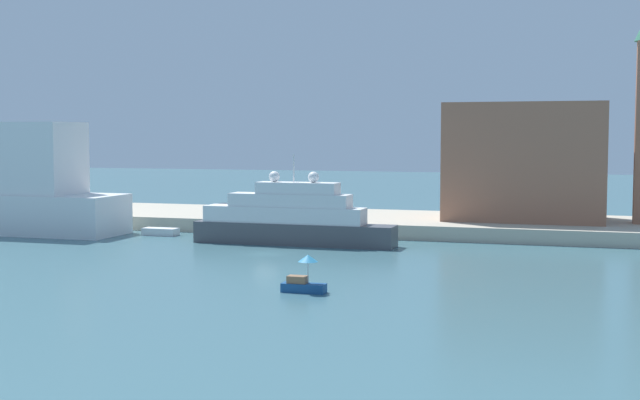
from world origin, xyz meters
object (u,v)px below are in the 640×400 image
object	(u,v)px
small_motorboat	(304,279)
person_figure	(240,212)
large_yacht	(291,219)
work_barge	(161,232)
mooring_bollard	(300,217)
harbor_building	(526,162)
parked_car	(229,209)

from	to	relation	value
small_motorboat	person_figure	size ratio (longest dim) A/B	2.10
large_yacht	person_figure	world-z (taller)	large_yacht
work_barge	mooring_bollard	size ratio (longest dim) A/B	5.10
person_figure	mooring_bollard	world-z (taller)	person_figure
harbor_building	person_figure	size ratio (longest dim) A/B	11.61
large_yacht	parked_car	world-z (taller)	large_yacht
large_yacht	mooring_bollard	xyz separation A→B (m)	(-2.08, 9.19, -0.67)
large_yacht	work_barge	bearing A→B (deg)	169.33
person_figure	mooring_bollard	size ratio (longest dim) A/B	1.96
large_yacht	mooring_bollard	distance (m)	9.44
large_yacht	work_barge	world-z (taller)	large_yacht
large_yacht	parked_car	distance (m)	21.05
parked_car	small_motorboat	bearing A→B (deg)	-59.79
small_motorboat	mooring_bollard	distance (m)	39.44
harbor_building	mooring_bollard	distance (m)	29.29
large_yacht	parked_car	xyz separation A→B (m)	(-14.32, 15.41, -0.49)
work_barge	mooring_bollard	distance (m)	17.37
work_barge	harbor_building	size ratio (longest dim) A/B	0.22
large_yacht	harbor_building	world-z (taller)	harbor_building
large_yacht	small_motorboat	xyz separation A→B (m)	(10.97, -28.02, -1.76)
large_yacht	work_barge	size ratio (longest dim) A/B	5.38
large_yacht	work_barge	xyz separation A→B (m)	(-18.38, 3.46, -2.40)
harbor_building	small_motorboat	bearing A→B (deg)	-105.99
mooring_bollard	small_motorboat	bearing A→B (deg)	-70.68
small_motorboat	work_barge	xyz separation A→B (m)	(-29.35, 31.49, -0.64)
work_barge	parked_car	size ratio (longest dim) A/B	1.10
person_figure	parked_car	bearing A→B (deg)	125.20
work_barge	person_figure	distance (m)	10.43
large_yacht	person_figure	bearing A→B (deg)	136.53
work_barge	large_yacht	bearing A→B (deg)	-10.67
harbor_building	mooring_bollard	bearing A→B (deg)	-159.17
person_figure	large_yacht	bearing A→B (deg)	-43.47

